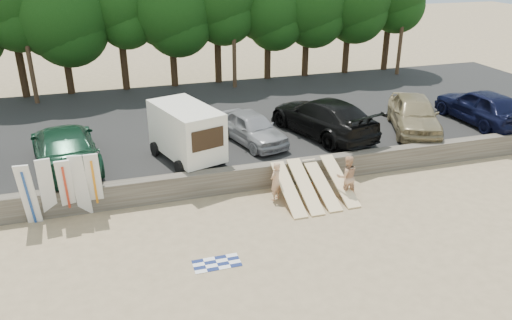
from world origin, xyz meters
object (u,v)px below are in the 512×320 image
Objects in this scene: car_4 at (414,114)px; car_5 at (481,106)px; car_2 at (252,128)px; car_3 at (323,117)px; beachgoer_b at (347,177)px; beachgoer_a at (275,181)px; cooler at (306,186)px; box_trailer at (186,131)px; car_1 at (65,147)px.

car_5 is (3.98, -0.01, 0.02)m from car_4.
car_4 reaches higher than car_2.
car_2 is at bearing -16.13° from car_3.
beachgoer_b is (-5.74, -4.28, -0.70)m from car_4.
beachgoer_b is (2.39, -5.05, -0.56)m from car_2.
car_5 is 3.36× the size of beachgoer_a.
beachgoer_a is 1.66m from cooler.
car_4 is at bearing -20.61° from car_2.
box_trailer reaches higher than car_1.
car_4 is at bearing -135.93° from beachgoer_b.
car_2 is 4.52m from beachgoer_a.
beachgoer_a is (2.87, -3.33, -1.25)m from box_trailer.
car_1 is 10.10m from cooler.
box_trailer reaches higher than beachgoer_a.
box_trailer reaches higher than car_2.
car_3 reaches higher than cooler.
car_3 is 16.33× the size of cooler.
car_5 is 13.97× the size of cooler.
box_trailer is at bearing -27.43° from beachgoer_b.
car_1 is 16.06× the size of cooler.
car_4 is 7.19m from beachgoer_b.
beachgoer_b is (5.64, -3.92, -1.16)m from box_trailer.
car_4 is 13.61× the size of cooler.
car_4 is 9.31m from beachgoer_a.
cooler is (1.10, -4.05, -1.27)m from car_2.
cooler is at bearing -89.93° from car_2.
car_5 is (12.11, -0.78, 0.17)m from car_2.
beachgoer_a is 0.90× the size of beachgoer_b.
car_1 is at bearing -179.25° from cooler.
car_4 is at bearing 170.99° from car_1.
car_2 is 8.17m from car_4.
car_3 is at bearing -14.87° from car_2.
beachgoer_a is at bearing -66.54° from box_trailer.
beachgoer_a is at bearing -133.61° from car_4.
car_2 reaches higher than beachgoer_b.
box_trailer is 0.68× the size of car_1.
car_3 is (11.77, 0.39, 0.01)m from car_1.
car_1 is 16.33m from car_4.
car_1 is at bearing 153.93° from box_trailer.
beachgoer_b is (2.77, -0.59, 0.09)m from beachgoer_a.
beachgoer_b is (-1.18, -5.07, -0.72)m from car_3.
beachgoer_b is at bearing -79.83° from car_2.
cooler is at bearing -51.13° from box_trailer.
car_4 is at bearing 47.29° from cooler.
car_2 reaches higher than cooler.
cooler is (4.35, -2.91, -1.88)m from box_trailer.
box_trailer is at bearing 163.65° from car_1.
car_1 is 0.98× the size of car_3.
car_1 reaches higher than beachgoer_a.
cooler is (-2.47, -4.07, -1.44)m from car_3.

